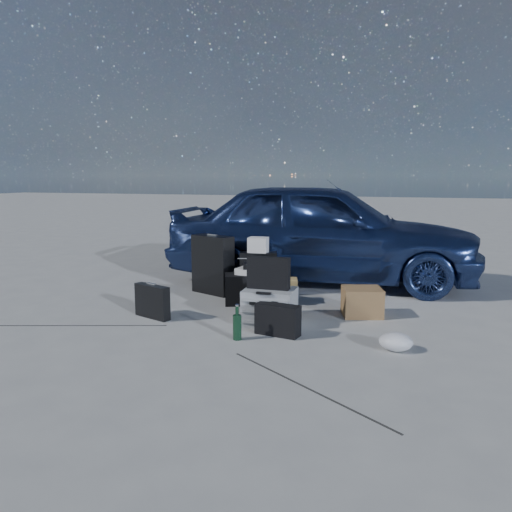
{
  "coord_description": "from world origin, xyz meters",
  "views": [
    {
      "loc": [
        1.56,
        -4.35,
        1.42
      ],
      "look_at": [
        -0.1,
        0.85,
        0.54
      ],
      "focal_mm": 35.0,
      "sensor_mm": 36.0,
      "label": 1
    }
  ],
  "objects": [
    {
      "name": "kraft_bag",
      "position": [
        0.31,
        0.45,
        0.19
      ],
      "size": [
        0.33,
        0.25,
        0.39
      ],
      "primitive_type": "cube",
      "rotation": [
        0.0,
        0.0,
        0.29
      ],
      "color": "#A88549",
      "rests_on": "ground"
    },
    {
      "name": "plastic_bag",
      "position": [
        1.46,
        -0.27,
        0.08
      ],
      "size": [
        0.28,
        0.24,
        0.15
      ],
      "primitive_type": "ellipsoid",
      "rotation": [
        0.0,
        0.0,
        -0.03
      ],
      "color": "silver",
      "rests_on": "ground"
    },
    {
      "name": "ground",
      "position": [
        0.0,
        0.0,
        0.0
      ],
      "size": [
        60.0,
        60.0,
        0.0
      ],
      "primitive_type": "plane",
      "color": "#AAA9A5",
      "rests_on": "ground"
    },
    {
      "name": "flat_box_black",
      "position": [
        -0.09,
        0.84,
        0.43
      ],
      "size": [
        0.33,
        0.27,
        0.06
      ],
      "primitive_type": "cube",
      "rotation": [
        0.0,
        0.0,
        0.26
      ],
      "color": "black",
      "rests_on": "flat_box_white"
    },
    {
      "name": "duffel_bag",
      "position": [
        -0.11,
        0.84,
        0.17
      ],
      "size": [
        0.72,
        0.5,
        0.33
      ],
      "primitive_type": "cube",
      "rotation": [
        0.0,
        0.0,
        0.37
      ],
      "color": "black",
      "rests_on": "ground"
    },
    {
      "name": "laptop_bag",
      "position": [
        0.25,
        0.13,
        0.5
      ],
      "size": [
        0.41,
        0.1,
        0.31
      ],
      "primitive_type": "cube",
      "rotation": [
        0.0,
        0.0,
        0.01
      ],
      "color": "black",
      "rests_on": "pelican_case"
    },
    {
      "name": "flat_box_white",
      "position": [
        -0.1,
        0.85,
        0.37
      ],
      "size": [
        0.44,
        0.36,
        0.07
      ],
      "primitive_type": "cube",
      "rotation": [
        0.0,
        0.0,
        -0.15
      ],
      "color": "silver",
      "rests_on": "duffel_bag"
    },
    {
      "name": "green_bottle",
      "position": [
        0.12,
        -0.4,
        0.15
      ],
      "size": [
        0.08,
        0.08,
        0.3
      ],
      "primitive_type": "cylinder",
      "rotation": [
        0.0,
        0.0,
        0.06
      ],
      "color": "black",
      "rests_on": "ground"
    },
    {
      "name": "pelican_case",
      "position": [
        0.27,
        0.13,
        0.17
      ],
      "size": [
        0.49,
        0.41,
        0.35
      ],
      "primitive_type": "cube",
      "rotation": [
        0.0,
        0.0,
        0.03
      ],
      "color": "#939598",
      "rests_on": "ground"
    },
    {
      "name": "messenger_bag",
      "position": [
        0.43,
        -0.17,
        0.14
      ],
      "size": [
        0.42,
        0.22,
        0.28
      ],
      "primitive_type": "cube",
      "rotation": [
        0.0,
        0.0,
        -0.18
      ],
      "color": "black",
      "rests_on": "ground"
    },
    {
      "name": "briefcase",
      "position": [
        -0.92,
        -0.02,
        0.17
      ],
      "size": [
        0.44,
        0.24,
        0.34
      ],
      "primitive_type": "cube",
      "rotation": [
        0.0,
        0.0,
        -0.36
      ],
      "color": "black",
      "rests_on": "ground"
    },
    {
      "name": "suitcase_right",
      "position": [
        -0.19,
        1.21,
        0.26
      ],
      "size": [
        0.46,
        0.27,
        0.52
      ],
      "primitive_type": "cube",
      "rotation": [
        0.0,
        0.0,
        0.28
      ],
      "color": "black",
      "rests_on": "ground"
    },
    {
      "name": "white_carton",
      "position": [
        -0.19,
        1.2,
        0.61
      ],
      "size": [
        0.23,
        0.19,
        0.18
      ],
      "primitive_type": "cube",
      "rotation": [
        0.0,
        0.0,
        0.06
      ],
      "color": "silver",
      "rests_on": "suitcase_right"
    },
    {
      "name": "cardboard_box",
      "position": [
        1.08,
        0.7,
        0.14
      ],
      "size": [
        0.47,
        0.43,
        0.29
      ],
      "primitive_type": "cube",
      "rotation": [
        0.0,
        0.0,
        0.29
      ],
      "color": "olive",
      "rests_on": "ground"
    },
    {
      "name": "car",
      "position": [
        0.38,
        2.2,
        0.68
      ],
      "size": [
        4.12,
        1.9,
        1.37
      ],
      "primitive_type": "imported",
      "rotation": [
        0.0,
        0.0,
        1.64
      ],
      "color": "navy",
      "rests_on": "ground"
    },
    {
      "name": "suitcase_left",
      "position": [
        -0.75,
        1.15,
        0.35
      ],
      "size": [
        0.58,
        0.39,
        0.71
      ],
      "primitive_type": "cube",
      "rotation": [
        0.0,
        0.0,
        -0.39
      ],
      "color": "black",
      "rests_on": "ground"
    }
  ]
}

